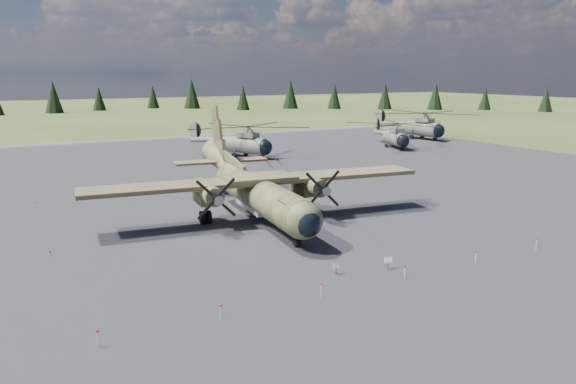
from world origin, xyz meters
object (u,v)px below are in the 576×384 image
helicopter_near (245,135)px  transport_plane (254,186)px  helicopter_far (422,120)px  helicopter_mid (396,130)px

helicopter_near → transport_plane: bearing=-138.1°
helicopter_far → transport_plane: bearing=-149.6°
helicopter_near → helicopter_far: 39.27m
transport_plane → helicopter_far: (53.06, 37.77, 0.85)m
helicopter_near → helicopter_mid: (26.04, -2.81, -0.28)m
transport_plane → helicopter_far: 65.14m
transport_plane → helicopter_near: size_ratio=1.19×
helicopter_mid → helicopter_far: (12.89, 7.93, 0.56)m
transport_plane → helicopter_far: bearing=42.2°
helicopter_far → helicopter_near: bearing=-177.5°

